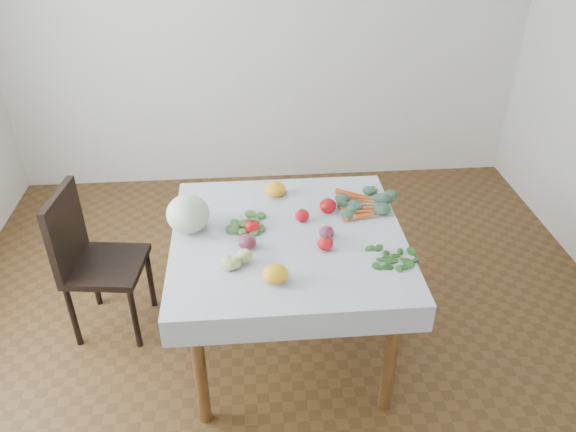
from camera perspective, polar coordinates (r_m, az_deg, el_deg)
name	(u,v)px	position (r m, az deg, el deg)	size (l,w,h in m)	color
ground	(288,346)	(3.22, 0.01, -13.11)	(4.00, 4.00, 0.00)	#55361B
back_wall	(265,13)	(4.35, -2.35, 19.93)	(4.00, 0.04, 2.70)	silver
table	(288,252)	(2.79, 0.01, -3.69)	(1.00, 1.00, 0.75)	brown
tablecloth	(288,236)	(2.73, 0.01, -2.01)	(1.12, 1.12, 0.01)	silver
chair	(89,254)	(3.21, -19.55, -3.68)	(0.44, 0.44, 0.87)	black
cabbage	(188,214)	(2.76, -10.13, 0.21)	(0.21, 0.21, 0.19)	silver
tomato_a	(302,216)	(2.82, 1.46, 0.05)	(0.07, 0.07, 0.06)	red
tomato_b	(328,206)	(2.89, 4.08, 1.03)	(0.09, 0.09, 0.08)	red
tomato_c	(252,226)	(2.74, -3.67, -1.06)	(0.08, 0.08, 0.07)	red
tomato_d	(325,244)	(2.62, 3.81, -2.82)	(0.07, 0.07, 0.06)	red
heirloom_back	(275,189)	(3.03, -1.31, 2.79)	(0.12, 0.12, 0.08)	yellow
heirloom_front	(276,274)	(2.43, -1.26, -5.88)	(0.11, 0.11, 0.08)	yellow
onion_a	(247,242)	(2.62, -4.16, -2.64)	(0.09, 0.09, 0.07)	maroon
onion_b	(327,233)	(2.70, 3.94, -1.70)	(0.07, 0.07, 0.06)	maroon
tomatillo_cluster	(237,264)	(2.51, -5.16, -4.87)	(0.15, 0.13, 0.05)	#A7B96B
carrot_bunch	(359,205)	(2.96, 7.22, 1.13)	(0.23, 0.31, 0.03)	orange
kale_bunch	(364,201)	(2.98, 7.73, 1.50)	(0.36, 0.27, 0.04)	#3C634F
basil_bunch	(390,257)	(2.62, 10.33, -4.12)	(0.27, 0.19, 0.01)	#1E571B
dill_bunch	(242,222)	(2.81, -4.67, -0.63)	(0.24, 0.23, 0.03)	#416D32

